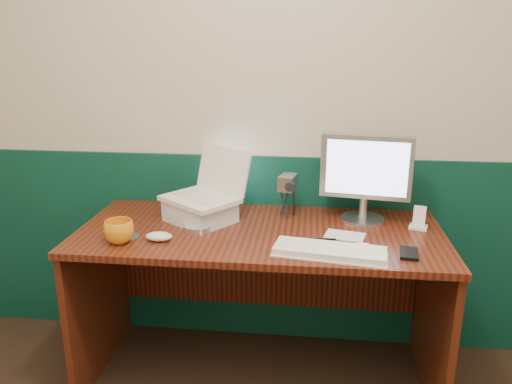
# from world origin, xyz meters

# --- Properties ---
(back_wall) EXTENTS (3.50, 0.04, 2.50)m
(back_wall) POSITION_xyz_m (0.00, 1.75, 1.25)
(back_wall) COLOR beige
(back_wall) RESTS_ON ground
(wainscot) EXTENTS (3.48, 0.02, 1.00)m
(wainscot) POSITION_xyz_m (0.00, 1.74, 0.50)
(wainscot) COLOR #08372C
(wainscot) RESTS_ON ground
(desk) EXTENTS (1.60, 0.70, 0.75)m
(desk) POSITION_xyz_m (-0.15, 1.38, 0.38)
(desk) COLOR #3E120B
(desk) RESTS_ON ground
(laptop_riser) EXTENTS (0.36, 0.35, 0.10)m
(laptop_riser) POSITION_xyz_m (-0.44, 1.46, 0.80)
(laptop_riser) COLOR silver
(laptop_riser) RESTS_ON desk
(laptop) EXTENTS (0.40, 0.39, 0.26)m
(laptop) POSITION_xyz_m (-0.44, 1.46, 0.98)
(laptop) COLOR white
(laptop) RESTS_ON laptop_riser
(monitor) EXTENTS (0.41, 0.17, 0.40)m
(monitor) POSITION_xyz_m (0.30, 1.54, 0.95)
(monitor) COLOR #B0AFB4
(monitor) RESTS_ON desk
(keyboard) EXTENTS (0.45, 0.21, 0.02)m
(keyboard) POSITION_xyz_m (0.14, 1.14, 0.76)
(keyboard) COLOR white
(keyboard) RESTS_ON desk
(mouse_right) EXTENTS (0.11, 0.08, 0.03)m
(mouse_right) POSITION_xyz_m (0.27, 1.20, 0.77)
(mouse_right) COLOR white
(mouse_right) RESTS_ON desk
(mouse_left) EXTENTS (0.11, 0.07, 0.04)m
(mouse_left) POSITION_xyz_m (-0.56, 1.21, 0.77)
(mouse_left) COLOR white
(mouse_left) RESTS_ON desk
(mug) EXTENTS (0.14, 0.14, 0.10)m
(mug) POSITION_xyz_m (-0.71, 1.17, 0.80)
(mug) COLOR orange
(mug) RESTS_ON desk
(camcorder) EXTENTS (0.11, 0.14, 0.20)m
(camcorder) POSITION_xyz_m (-0.04, 1.57, 0.85)
(camcorder) COLOR #A6A6AB
(camcorder) RESTS_ON desk
(cd_spindle) EXTENTS (0.13, 0.13, 0.03)m
(cd_spindle) POSITION_xyz_m (-0.43, 1.34, 0.76)
(cd_spindle) COLOR silver
(cd_spindle) RESTS_ON desk
(cd_loose_a) EXTENTS (0.11, 0.11, 0.00)m
(cd_loose_a) POSITION_xyz_m (-0.71, 1.24, 0.75)
(cd_loose_a) COLOR #AEB3BF
(cd_loose_a) RESTS_ON desk
(cd_loose_b) EXTENTS (0.12, 0.12, 0.00)m
(cd_loose_b) POSITION_xyz_m (0.21, 1.35, 0.75)
(cd_loose_b) COLOR silver
(cd_loose_b) RESTS_ON desk
(pen) EXTENTS (0.14, 0.01, 0.01)m
(pen) POSITION_xyz_m (0.10, 1.30, 0.75)
(pen) COLOR black
(pen) RESTS_ON desk
(papers) EXTENTS (0.19, 0.15, 0.00)m
(papers) POSITION_xyz_m (0.21, 1.35, 0.75)
(papers) COLOR silver
(papers) RESTS_ON desk
(dock) EXTENTS (0.09, 0.08, 0.01)m
(dock) POSITION_xyz_m (0.54, 1.48, 0.76)
(dock) COLOR white
(dock) RESTS_ON desk
(music_player) EXTENTS (0.06, 0.04, 0.09)m
(music_player) POSITION_xyz_m (0.54, 1.48, 0.81)
(music_player) COLOR white
(music_player) RESTS_ON dock
(pda) EXTENTS (0.08, 0.13, 0.01)m
(pda) POSITION_xyz_m (0.45, 1.18, 0.76)
(pda) COLOR black
(pda) RESTS_ON desk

